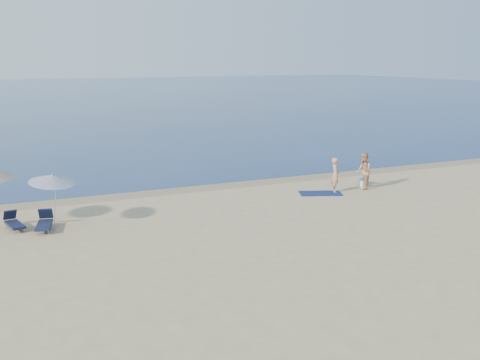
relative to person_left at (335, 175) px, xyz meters
name	(u,v)px	position (x,y,z in m)	size (l,w,h in m)	color
sea	(32,96)	(-4.48, 84.29, -0.85)	(240.00, 160.00, 0.01)	#0D224F
wet_sand_strip	(221,186)	(-4.48, 3.69, -0.86)	(240.00, 1.60, 0.00)	#847254
person_left	(335,175)	(0.00, 0.00, 0.00)	(0.63, 0.41, 1.72)	tan
person_right	(364,171)	(1.68, -0.01, 0.06)	(0.89, 0.70, 1.84)	tan
beach_towel	(320,193)	(-0.83, 0.01, -0.84)	(2.01, 1.12, 0.03)	#0E1A49
white_bag	(363,184)	(1.91, 0.32, -0.69)	(0.38, 0.33, 0.33)	white
blue_cooler	(364,181)	(2.52, 1.05, -0.71)	(0.40, 0.29, 0.29)	#1F52AA
umbrella_near	(52,179)	(-13.44, -0.69, 1.12)	(2.30, 2.31, 2.31)	silver
lounger_left	(14,223)	(-14.88, -0.04, -0.62)	(0.73, 1.55, 0.66)	#131734
lounger_right	(44,223)	(-13.83, -0.65, -0.60)	(0.91, 1.71, 0.72)	#141B38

